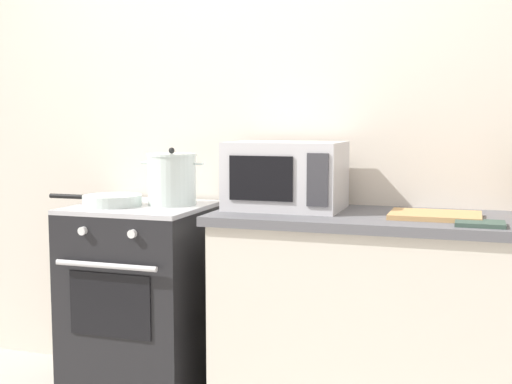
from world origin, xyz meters
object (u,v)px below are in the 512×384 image
(microwave, at_px, (286,175))
(cutting_board, at_px, (435,215))
(stock_pot, at_px, (172,179))
(stove, at_px, (143,301))
(oven_mitt, at_px, (480,224))
(frying_pan, at_px, (111,200))

(microwave, relative_size, cutting_board, 1.39)
(stock_pot, relative_size, cutting_board, 0.88)
(stove, xyz_separation_m, cutting_board, (1.33, 0.00, 0.47))
(microwave, height_order, oven_mitt, microwave)
(stove, xyz_separation_m, oven_mitt, (1.50, -0.16, 0.47))
(stove, xyz_separation_m, stock_pot, (0.13, 0.06, 0.58))
(frying_pan, distance_m, cutting_board, 1.45)
(stock_pot, distance_m, cutting_board, 1.21)
(stove, relative_size, oven_mitt, 5.11)
(stove, relative_size, cutting_board, 2.56)
(frying_pan, relative_size, cutting_board, 1.31)
(frying_pan, xyz_separation_m, cutting_board, (1.45, 0.06, -0.02))
(frying_pan, relative_size, oven_mitt, 2.63)
(stock_pot, distance_m, microwave, 0.55)
(microwave, xyz_separation_m, cutting_board, (0.65, -0.08, -0.14))
(cutting_board, bearing_deg, oven_mitt, -42.92)
(stove, bearing_deg, stock_pot, 25.24)
(stock_pot, relative_size, oven_mitt, 1.76)
(microwave, height_order, cutting_board, microwave)
(frying_pan, bearing_deg, cutting_board, 2.55)
(stock_pot, relative_size, frying_pan, 0.67)
(cutting_board, bearing_deg, microwave, 173.16)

